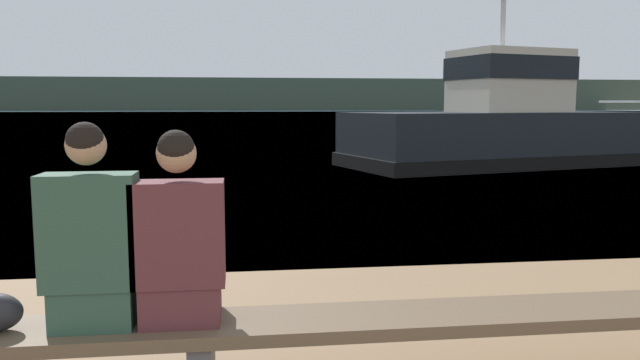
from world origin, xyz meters
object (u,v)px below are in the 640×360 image
at_px(bench_main, 201,339).
at_px(tugboat_red, 498,129).
at_px(person_left, 92,243).
at_px(person_right, 179,244).

bearing_deg(bench_main, tugboat_red, 61.04).
bearing_deg(tugboat_red, bench_main, 136.15).
xyz_separation_m(person_left, person_right, (0.42, 0.00, -0.02)).
relative_size(person_left, tugboat_red, 0.12).
height_order(person_left, tugboat_red, tugboat_red).
distance_m(person_left, tugboat_red, 14.81).
bearing_deg(person_right, bench_main, -3.82).
xyz_separation_m(person_left, tugboat_red, (7.57, 12.73, 0.04)).
height_order(person_left, person_right, person_left).
bearing_deg(person_left, tugboat_red, 59.29).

